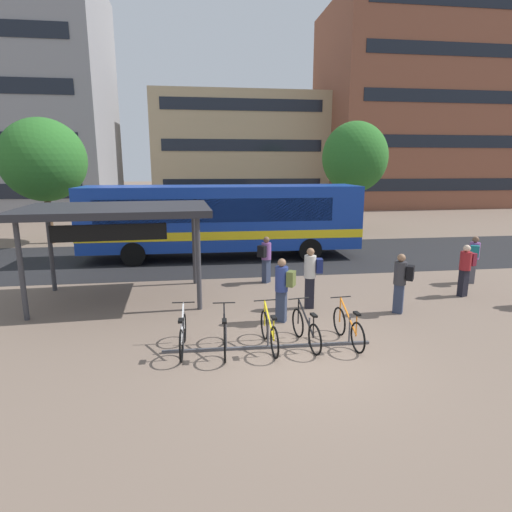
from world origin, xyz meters
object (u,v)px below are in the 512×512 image
at_px(parked_bicycle_black_1, 225,335).
at_px(street_tree_1, 43,160).
at_px(street_tree_0, 355,157).
at_px(transit_shelter, 116,213).
at_px(parked_bicycle_black_3, 306,330).
at_px(commuter_black_pack_0, 266,256).
at_px(commuter_black_pack_5, 401,279).
at_px(commuter_maroon_pack_3, 466,267).
at_px(commuter_olive_pack_6, 283,286).
at_px(parked_bicycle_orange_4, 348,328).
at_px(commuter_navy_pack_4, 311,274).
at_px(parked_bicycle_yellow_2, 269,332).
at_px(city_bus, 224,218).
at_px(commuter_teal_pack_1, 474,256).
at_px(parked_bicycle_white_0, 183,335).

relative_size(parked_bicycle_black_1, street_tree_1, 0.27).
bearing_deg(street_tree_0, transit_shelter, -133.68).
xyz_separation_m(parked_bicycle_black_3, commuter_black_pack_0, (-0.09, 5.34, 0.57)).
bearing_deg(parked_bicycle_black_1, transit_shelter, 38.31).
bearing_deg(commuter_black_pack_0, commuter_black_pack_5, -91.99).
distance_m(parked_bicycle_black_1, commuter_maroon_pack_3, 8.38).
bearing_deg(commuter_olive_pack_6, street_tree_0, -86.08).
xyz_separation_m(parked_bicycle_orange_4, commuter_navy_pack_4, (-0.22, 2.54, 0.65)).
bearing_deg(parked_bicycle_yellow_2, city_bus, -1.10).
relative_size(commuter_black_pack_5, street_tree_0, 0.25).
xyz_separation_m(commuter_black_pack_0, street_tree_0, (7.42, 11.43, 3.59)).
bearing_deg(commuter_teal_pack_1, parked_bicycle_yellow_2, 153.06).
height_order(commuter_black_pack_0, commuter_navy_pack_4, commuter_navy_pack_4).
distance_m(city_bus, commuter_black_pack_5, 9.11).
bearing_deg(commuter_olive_pack_6, transit_shelter, 1.55).
distance_m(parked_bicycle_black_1, commuter_navy_pack_4, 3.78).
height_order(parked_bicycle_orange_4, commuter_maroon_pack_3, commuter_maroon_pack_3).
bearing_deg(transit_shelter, parked_bicycle_white_0, -66.26).
distance_m(parked_bicycle_yellow_2, parked_bicycle_black_3, 0.86).
xyz_separation_m(parked_bicycle_yellow_2, commuter_navy_pack_4, (1.65, 2.54, 0.65)).
xyz_separation_m(commuter_black_pack_0, street_tree_1, (-10.10, 9.13, 3.37)).
bearing_deg(city_bus, parked_bicycle_white_0, -98.15).
xyz_separation_m(parked_bicycle_black_3, commuter_olive_pack_6, (-0.24, 1.55, 0.61)).
bearing_deg(commuter_black_pack_0, street_tree_0, 12.94).
bearing_deg(street_tree_0, parked_bicycle_orange_4, -110.64).
distance_m(parked_bicycle_yellow_2, commuter_black_pack_5, 4.44).
distance_m(city_bus, transit_shelter, 6.69).
height_order(parked_bicycle_black_1, street_tree_1, street_tree_1).
relative_size(parked_bicycle_white_0, commuter_olive_pack_6, 1.00).
height_order(street_tree_0, street_tree_1, street_tree_0).
bearing_deg(street_tree_1, commuter_black_pack_5, -43.63).
relative_size(transit_shelter, commuter_teal_pack_1, 3.37).
distance_m(parked_bicycle_black_3, commuter_maroon_pack_3, 6.63).
bearing_deg(commuter_navy_pack_4, parked_bicycle_orange_4, 103.89).
distance_m(city_bus, parked_bicycle_yellow_2, 9.81).
relative_size(commuter_black_pack_0, commuter_maroon_pack_3, 0.99).
bearing_deg(commuter_maroon_pack_3, commuter_black_pack_5, 3.44).
xyz_separation_m(parked_bicycle_black_1, transit_shelter, (-2.92, 4.14, 2.32)).
distance_m(parked_bicycle_white_0, commuter_black_pack_5, 6.22).
bearing_deg(street_tree_0, parked_bicycle_black_3, -113.62).
height_order(transit_shelter, commuter_olive_pack_6, transit_shelter).
distance_m(transit_shelter, street_tree_1, 11.83).
bearing_deg(parked_bicycle_yellow_2, parked_bicycle_white_0, 83.49).
bearing_deg(commuter_black_pack_5, commuter_teal_pack_1, -112.22).
bearing_deg(commuter_olive_pack_6, parked_bicycle_orange_4, 158.58).
bearing_deg(transit_shelter, street_tree_0, 43.43).
distance_m(parked_bicycle_white_0, parked_bicycle_yellow_2, 1.95).
bearing_deg(parked_bicycle_black_3, street_tree_1, 27.05).
distance_m(parked_bicycle_yellow_2, parked_bicycle_orange_4, 1.87).
relative_size(parked_bicycle_black_1, commuter_teal_pack_1, 1.03).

